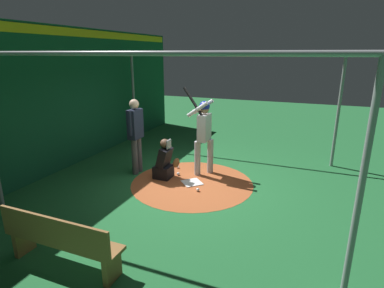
% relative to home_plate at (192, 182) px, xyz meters
% --- Properties ---
extents(ground_plane, '(26.90, 26.90, 0.00)m').
position_rel_home_plate_xyz_m(ground_plane, '(0.00, 0.00, -0.01)').
color(ground_plane, '#216633').
extents(dirt_circle, '(2.83, 2.83, 0.01)m').
position_rel_home_plate_xyz_m(dirt_circle, '(0.00, 0.00, -0.01)').
color(dirt_circle, '#AD562D').
rests_on(dirt_circle, ground).
extents(home_plate, '(0.59, 0.59, 0.01)m').
position_rel_home_plate_xyz_m(home_plate, '(0.00, 0.00, 0.00)').
color(home_plate, white).
rests_on(home_plate, dirt_circle).
extents(batter, '(0.68, 0.49, 2.16)m').
position_rel_home_plate_xyz_m(batter, '(0.05, 0.64, 1.11)').
color(batter, '#B3B3B7').
rests_on(batter, ground).
extents(catcher, '(0.58, 0.40, 0.98)m').
position_rel_home_plate_xyz_m(catcher, '(-0.72, 0.05, 0.37)').
color(catcher, black).
rests_on(catcher, ground).
extents(umpire, '(0.23, 0.49, 1.86)m').
position_rel_home_plate_xyz_m(umpire, '(-1.52, 0.09, 1.05)').
color(umpire, '#4C4C51').
rests_on(umpire, ground).
extents(back_wall, '(0.23, 10.90, 3.57)m').
position_rel_home_plate_xyz_m(back_wall, '(-3.56, 0.00, 1.79)').
color(back_wall, '#145133').
rests_on(back_wall, ground).
extents(cage_frame, '(6.17, 4.99, 2.94)m').
position_rel_home_plate_xyz_m(cage_frame, '(0.00, 0.00, 2.09)').
color(cage_frame, gray).
rests_on(cage_frame, ground).
extents(bench, '(1.83, 0.36, 0.85)m').
position_rel_home_plate_xyz_m(bench, '(-0.58, -3.40, 0.44)').
color(bench, olive).
rests_on(bench, ground).
extents(baseball_0, '(0.07, 0.07, 0.07)m').
position_rel_home_plate_xyz_m(baseball_0, '(-0.70, 0.73, 0.03)').
color(baseball_0, white).
rests_on(baseball_0, dirt_circle).
extents(baseball_1, '(0.07, 0.07, 0.07)m').
position_rel_home_plate_xyz_m(baseball_1, '(-0.49, 0.30, 0.03)').
color(baseball_1, white).
rests_on(baseball_1, dirt_circle).
extents(baseball_2, '(0.07, 0.07, 0.07)m').
position_rel_home_plate_xyz_m(baseball_2, '(0.29, -0.38, 0.03)').
color(baseball_2, white).
rests_on(baseball_2, dirt_circle).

